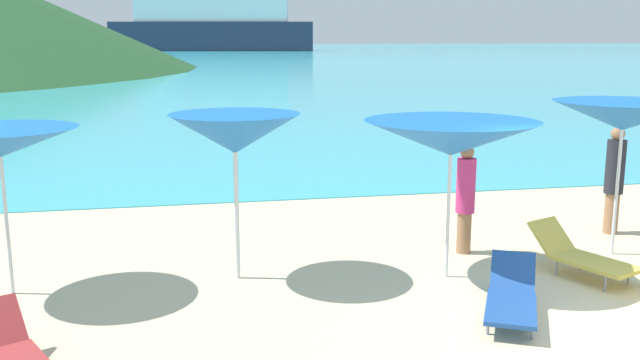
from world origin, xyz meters
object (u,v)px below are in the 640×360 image
at_px(beachgoer_3, 614,177).
at_px(beachgoer_1, 465,196).
at_px(cruise_ship, 212,23).
at_px(lounge_chair_1, 512,295).
at_px(lounge_chair_4, 581,254).
at_px(lounge_chair_8, 6,355).
at_px(umbrella_4, 451,138).
at_px(umbrella_3, 235,134).
at_px(umbrella_5, 623,116).

bearing_deg(beachgoer_3, beachgoer_1, 35.62).
bearing_deg(beachgoer_1, cruise_ship, -141.08).
height_order(lounge_chair_1, lounge_chair_4, lounge_chair_4).
bearing_deg(lounge_chair_4, lounge_chair_8, 170.38).
height_order(umbrella_4, beachgoer_1, umbrella_4).
xyz_separation_m(umbrella_4, cruise_ship, (6.41, 181.00, 5.28)).
bearing_deg(lounge_chair_1, lounge_chair_4, 63.21).
bearing_deg(umbrella_4, umbrella_3, 169.41).
bearing_deg(umbrella_3, umbrella_4, -10.59).
distance_m(lounge_chair_8, cruise_ship, 183.44).
bearing_deg(lounge_chair_1, lounge_chair_8, -147.33).
bearing_deg(umbrella_5, umbrella_4, -170.59).
relative_size(umbrella_5, lounge_chair_8, 1.39).
relative_size(umbrella_3, umbrella_4, 0.92).
bearing_deg(umbrella_5, beachgoer_1, 166.65).
distance_m(umbrella_5, lounge_chair_1, 3.71).
distance_m(umbrella_4, beachgoer_1, 1.56).
distance_m(umbrella_4, beachgoer_3, 3.90).
height_order(umbrella_4, lounge_chair_1, umbrella_4).
xyz_separation_m(umbrella_3, cruise_ship, (9.17, 180.49, 5.22)).
xyz_separation_m(umbrella_5, lounge_chair_8, (-7.94, -2.41, -1.81)).
bearing_deg(umbrella_5, umbrella_3, 179.48).
xyz_separation_m(lounge_chair_1, cruise_ship, (6.20, 182.47, 6.91)).
bearing_deg(lounge_chair_4, umbrella_4, 146.54).
distance_m(umbrella_3, beachgoer_3, 6.39).
bearing_deg(lounge_chair_4, beachgoer_1, 107.75).
bearing_deg(umbrella_4, lounge_chair_4, -10.82).
bearing_deg(cruise_ship, umbrella_3, -81.69).
bearing_deg(umbrella_3, umbrella_5, -0.52).
height_order(umbrella_5, beachgoer_1, umbrella_5).
distance_m(lounge_chair_8, beachgoer_1, 6.52).
distance_m(umbrella_3, lounge_chair_1, 3.95).
relative_size(umbrella_3, lounge_chair_1, 1.37).
relative_size(umbrella_3, lounge_chair_8, 1.35).
xyz_separation_m(lounge_chair_8, cruise_ship, (11.55, 182.94, 6.91)).
xyz_separation_m(umbrella_5, lounge_chair_1, (-2.60, -1.93, -1.81)).
xyz_separation_m(umbrella_3, lounge_chair_4, (4.54, -0.86, -1.65)).
height_order(beachgoer_1, beachgoer_3, beachgoer_3).
bearing_deg(cruise_ship, lounge_chair_8, -82.40).
distance_m(lounge_chair_4, beachgoer_3, 2.58).
height_order(lounge_chair_1, beachgoer_1, beachgoer_1).
bearing_deg(lounge_chair_1, umbrella_3, 173.94).
height_order(beachgoer_3, cruise_ship, cruise_ship).
bearing_deg(umbrella_4, cruise_ship, 87.97).
relative_size(lounge_chair_1, cruise_ship, 0.03).
bearing_deg(lounge_chair_1, umbrella_4, 125.89).
bearing_deg(umbrella_5, lounge_chair_4, -141.94).
distance_m(umbrella_3, cruise_ship, 180.80).
bearing_deg(beachgoer_3, lounge_chair_8, 46.81).
relative_size(umbrella_4, lounge_chair_8, 1.46).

